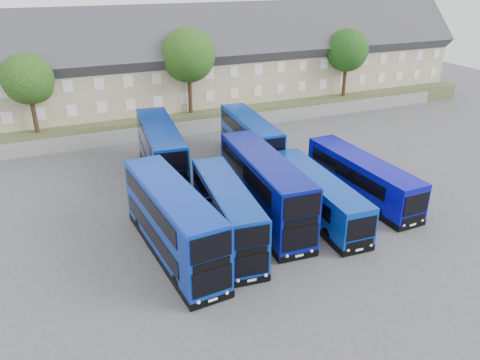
# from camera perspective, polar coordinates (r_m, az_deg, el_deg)

# --- Properties ---
(ground) EXTENTS (120.00, 120.00, 0.00)m
(ground) POSITION_cam_1_polar(r_m,az_deg,el_deg) (31.55, 5.11, -7.86)
(ground) COLOR #49494E
(ground) RESTS_ON ground
(retaining_wall) EXTENTS (70.00, 0.40, 1.50)m
(retaining_wall) POSITION_cam_1_polar(r_m,az_deg,el_deg) (51.59, -7.56, 6.16)
(retaining_wall) COLOR slate
(retaining_wall) RESTS_ON ground
(earth_bank) EXTENTS (80.00, 20.00, 2.00)m
(earth_bank) POSITION_cam_1_polar(r_m,az_deg,el_deg) (60.81, -10.28, 9.07)
(earth_bank) COLOR #404F2C
(earth_bank) RESTS_ON ground
(terrace_row) EXTENTS (66.00, 10.40, 11.20)m
(terrace_row) POSITION_cam_1_polar(r_m,az_deg,el_deg) (57.47, -3.73, 14.24)
(terrace_row) COLOR tan
(terrace_row) RESTS_ON earth_bank
(dd_front_left) EXTENTS (3.60, 11.78, 4.62)m
(dd_front_left) POSITION_cam_1_polar(r_m,az_deg,el_deg) (29.64, -8.16, -5.22)
(dd_front_left) COLOR #082BA4
(dd_front_left) RESTS_ON ground
(dd_front_mid) EXTENTS (3.39, 10.43, 4.07)m
(dd_front_mid) POSITION_cam_1_polar(r_m,az_deg,el_deg) (30.81, -1.58, -4.31)
(dd_front_mid) COLOR #082E94
(dd_front_mid) RESTS_ON ground
(dd_front_right) EXTENTS (3.55, 12.11, 4.75)m
(dd_front_right) POSITION_cam_1_polar(r_m,az_deg,el_deg) (33.59, 2.96, -1.10)
(dd_front_right) COLOR #06107E
(dd_front_right) RESTS_ON ground
(dd_rear_left) EXTENTS (3.88, 11.96, 4.68)m
(dd_rear_left) POSITION_cam_1_polar(r_m,az_deg,el_deg) (40.77, -9.57, 3.29)
(dd_rear_left) COLOR navy
(dd_rear_left) RESTS_ON ground
(dd_rear_right) EXTENTS (3.21, 10.86, 4.26)m
(dd_rear_right) POSITION_cam_1_polar(r_m,az_deg,el_deg) (43.63, 1.26, 4.78)
(dd_rear_right) COLOR #0836A4
(dd_rear_right) RESTS_ON ground
(coach_east_a) EXTENTS (3.01, 11.58, 3.14)m
(coach_east_a) POSITION_cam_1_polar(r_m,az_deg,el_deg) (34.73, 9.35, -1.98)
(coach_east_a) COLOR #0834A4
(coach_east_a) RESTS_ON ground
(coach_east_b) EXTENTS (2.80, 11.86, 3.22)m
(coach_east_b) POSITION_cam_1_polar(r_m,az_deg,el_deg) (38.33, 14.58, 0.23)
(coach_east_b) COLOR #0909A6
(coach_east_b) RESTS_ON ground
(tree_west) EXTENTS (4.80, 4.80, 7.65)m
(tree_west) POSITION_cam_1_polar(r_m,az_deg,el_deg) (49.32, -24.27, 10.98)
(tree_west) COLOR #382314
(tree_west) RESTS_ON earth_bank
(tree_mid) EXTENTS (5.76, 5.76, 9.18)m
(tree_mid) POSITION_cam_1_polar(r_m,az_deg,el_deg) (51.90, -6.19, 14.68)
(tree_mid) COLOR #382314
(tree_mid) RESTS_ON earth_bank
(tree_east) EXTENTS (5.12, 5.12, 8.16)m
(tree_east) POSITION_cam_1_polar(r_m,az_deg,el_deg) (60.55, 12.98, 14.98)
(tree_east) COLOR #382314
(tree_east) RESTS_ON earth_bank
(tree_far) EXTENTS (5.44, 5.44, 8.67)m
(tree_far) POSITION_cam_1_polar(r_m,az_deg,el_deg) (69.60, 13.74, 16.38)
(tree_far) COLOR #382314
(tree_far) RESTS_ON earth_bank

